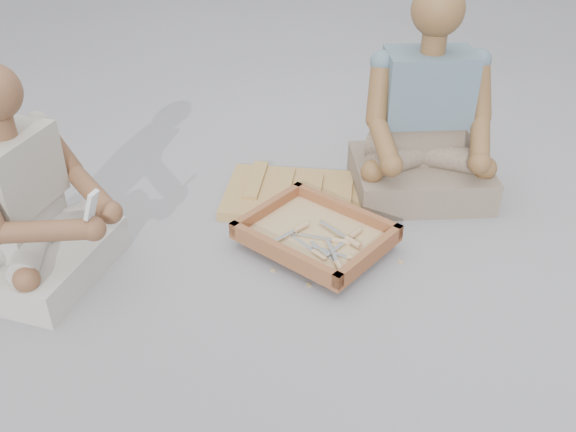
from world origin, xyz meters
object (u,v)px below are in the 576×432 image
at_px(craftsman, 31,211).
at_px(companion, 425,130).
at_px(tool_tray, 316,234).
at_px(carved_panel, 299,196).

relative_size(craftsman, companion, 0.89).
distance_m(tool_tray, craftsman, 1.02).
xyz_separation_m(tool_tray, craftsman, (-0.83, -0.56, 0.20)).
distance_m(carved_panel, craftsman, 1.09).
height_order(carved_panel, tool_tray, tool_tray).
relative_size(tool_tray, craftsman, 0.77).
distance_m(craftsman, companion, 1.57).
height_order(craftsman, companion, companion).
bearing_deg(companion, craftsman, 18.75).
bearing_deg(carved_panel, craftsman, -126.48).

